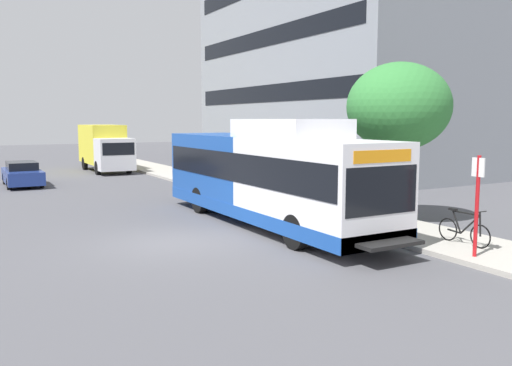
% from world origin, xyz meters
% --- Properties ---
extents(ground_plane, '(120.00, 120.00, 0.00)m').
position_xyz_m(ground_plane, '(0.00, 8.00, 0.00)').
color(ground_plane, '#4C4C51').
extents(sidewalk_curb, '(3.00, 56.00, 0.14)m').
position_xyz_m(sidewalk_curb, '(7.00, 6.00, 0.07)').
color(sidewalk_curb, '#A8A399').
rests_on(sidewalk_curb, ground).
extents(transit_bus, '(2.58, 12.25, 3.65)m').
position_xyz_m(transit_bus, '(3.91, 1.05, 1.70)').
color(transit_bus, white).
rests_on(transit_bus, ground).
extents(bus_stop_sign_pole, '(0.10, 0.36, 2.60)m').
position_xyz_m(bus_stop_sign_pole, '(6.05, -5.81, 1.65)').
color(bus_stop_sign_pole, red).
rests_on(bus_stop_sign_pole, sidewalk_curb).
extents(bicycle_parked, '(0.52, 1.76, 1.02)m').
position_xyz_m(bicycle_parked, '(6.90, -4.77, 0.56)').
color(bicycle_parked, black).
rests_on(bicycle_parked, sidewalk_curb).
extents(street_tree_near_stop, '(3.59, 3.59, 5.47)m').
position_xyz_m(street_tree_near_stop, '(8.08, -0.86, 4.07)').
color(street_tree_near_stop, '#4C3823').
rests_on(street_tree_near_stop, sidewalk_curb).
extents(parked_car_far_lane, '(1.80, 4.50, 1.33)m').
position_xyz_m(parked_car_far_lane, '(-2.36, 16.92, 0.66)').
color(parked_car_far_lane, navy).
rests_on(parked_car_far_lane, ground).
extents(box_truck_background, '(2.32, 7.01, 3.25)m').
position_xyz_m(box_truck_background, '(3.65, 23.10, 1.74)').
color(box_truck_background, silver).
rests_on(box_truck_background, ground).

